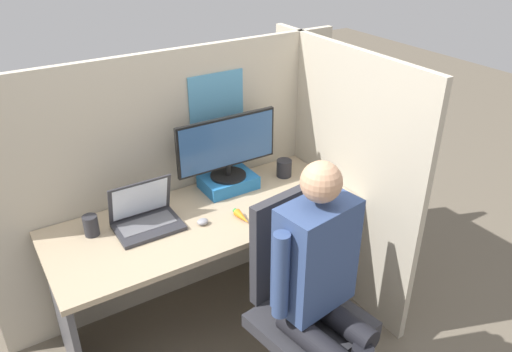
{
  "coord_description": "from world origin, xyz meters",
  "views": [
    {
      "loc": [
        -0.94,
        -1.68,
        2.16
      ],
      "look_at": [
        0.21,
        0.16,
        0.98
      ],
      "focal_mm": 35.0,
      "sensor_mm": 36.0,
      "label": 1
    }
  ],
  "objects_px": {
    "carrot_toy": "(242,217)",
    "office_chair": "(301,297)",
    "stapler": "(314,177)",
    "pen_cup": "(91,226)",
    "monitor": "(227,146)",
    "paper_box": "(228,182)",
    "person": "(322,283)",
    "laptop": "(146,218)",
    "coffee_mug": "(284,168)"
  },
  "relations": [
    {
      "from": "stapler",
      "to": "office_chair",
      "type": "bearing_deg",
      "value": -131.47
    },
    {
      "from": "laptop",
      "to": "stapler",
      "type": "height_order",
      "value": "laptop"
    },
    {
      "from": "office_chair",
      "to": "pen_cup",
      "type": "bearing_deg",
      "value": 135.26
    },
    {
      "from": "carrot_toy",
      "to": "person",
      "type": "relative_size",
      "value": 0.11
    },
    {
      "from": "laptop",
      "to": "coffee_mug",
      "type": "xyz_separation_m",
      "value": [
        0.9,
        0.07,
        0.0
      ]
    },
    {
      "from": "person",
      "to": "office_chair",
      "type": "bearing_deg",
      "value": 81.63
    },
    {
      "from": "paper_box",
      "to": "pen_cup",
      "type": "height_order",
      "value": "pen_cup"
    },
    {
      "from": "monitor",
      "to": "pen_cup",
      "type": "bearing_deg",
      "value": -176.31
    },
    {
      "from": "carrot_toy",
      "to": "office_chair",
      "type": "distance_m",
      "value": 0.51
    },
    {
      "from": "laptop",
      "to": "carrot_toy",
      "type": "xyz_separation_m",
      "value": [
        0.44,
        -0.22,
        -0.03
      ]
    },
    {
      "from": "paper_box",
      "to": "office_chair",
      "type": "distance_m",
      "value": 0.83
    },
    {
      "from": "laptop",
      "to": "pen_cup",
      "type": "xyz_separation_m",
      "value": [
        -0.26,
        0.07,
        0.01
      ]
    },
    {
      "from": "carrot_toy",
      "to": "person",
      "type": "distance_m",
      "value": 0.62
    },
    {
      "from": "stapler",
      "to": "carrot_toy",
      "type": "distance_m",
      "value": 0.6
    },
    {
      "from": "carrot_toy",
      "to": "stapler",
      "type": "bearing_deg",
      "value": 13.7
    },
    {
      "from": "stapler",
      "to": "pen_cup",
      "type": "distance_m",
      "value": 1.28
    },
    {
      "from": "paper_box",
      "to": "monitor",
      "type": "height_order",
      "value": "monitor"
    },
    {
      "from": "stapler",
      "to": "monitor",
      "type": "bearing_deg",
      "value": 157.38
    },
    {
      "from": "stapler",
      "to": "person",
      "type": "bearing_deg",
      "value": -125.86
    },
    {
      "from": "pen_cup",
      "to": "person",
      "type": "bearing_deg",
      "value": -51.45
    },
    {
      "from": "paper_box",
      "to": "person",
      "type": "distance_m",
      "value": 0.96
    },
    {
      "from": "person",
      "to": "pen_cup",
      "type": "bearing_deg",
      "value": 128.55
    },
    {
      "from": "paper_box",
      "to": "laptop",
      "type": "xyz_separation_m",
      "value": [
        -0.54,
        -0.12,
        0.01
      ]
    },
    {
      "from": "laptop",
      "to": "office_chair",
      "type": "bearing_deg",
      "value": -53.68
    },
    {
      "from": "carrot_toy",
      "to": "office_chair",
      "type": "xyz_separation_m",
      "value": [
        0.05,
        -0.45,
        -0.22
      ]
    },
    {
      "from": "person",
      "to": "coffee_mug",
      "type": "xyz_separation_m",
      "value": [
        0.43,
        0.91,
        0.03
      ]
    },
    {
      "from": "coffee_mug",
      "to": "pen_cup",
      "type": "relative_size",
      "value": 0.97
    },
    {
      "from": "carrot_toy",
      "to": "coffee_mug",
      "type": "xyz_separation_m",
      "value": [
        0.46,
        0.29,
        0.03
      ]
    },
    {
      "from": "paper_box",
      "to": "coffee_mug",
      "type": "xyz_separation_m",
      "value": [
        0.35,
        -0.05,
        0.01
      ]
    },
    {
      "from": "paper_box",
      "to": "person",
      "type": "xyz_separation_m",
      "value": [
        -0.08,
        -0.96,
        -0.02
      ]
    },
    {
      "from": "office_chair",
      "to": "pen_cup",
      "type": "distance_m",
      "value": 1.08
    },
    {
      "from": "monitor",
      "to": "office_chair",
      "type": "relative_size",
      "value": 0.59
    },
    {
      "from": "paper_box",
      "to": "office_chair",
      "type": "xyz_separation_m",
      "value": [
        -0.05,
        -0.79,
        -0.24
      ]
    },
    {
      "from": "office_chair",
      "to": "pen_cup",
      "type": "xyz_separation_m",
      "value": [
        -0.75,
        0.74,
        0.25
      ]
    },
    {
      "from": "office_chair",
      "to": "laptop",
      "type": "bearing_deg",
      "value": 126.32
    },
    {
      "from": "monitor",
      "to": "carrot_toy",
      "type": "bearing_deg",
      "value": -107.53
    },
    {
      "from": "office_chair",
      "to": "person",
      "type": "relative_size",
      "value": 0.79
    },
    {
      "from": "laptop",
      "to": "pen_cup",
      "type": "distance_m",
      "value": 0.27
    },
    {
      "from": "person",
      "to": "pen_cup",
      "type": "height_order",
      "value": "person"
    },
    {
      "from": "paper_box",
      "to": "monitor",
      "type": "relative_size",
      "value": 0.5
    },
    {
      "from": "carrot_toy",
      "to": "office_chair",
      "type": "height_order",
      "value": "office_chair"
    },
    {
      "from": "person",
      "to": "monitor",
      "type": "bearing_deg",
      "value": 85.41
    },
    {
      "from": "monitor",
      "to": "coffee_mug",
      "type": "xyz_separation_m",
      "value": [
        0.35,
        -0.05,
        -0.21
      ]
    },
    {
      "from": "coffee_mug",
      "to": "paper_box",
      "type": "bearing_deg",
      "value": 172.02
    },
    {
      "from": "paper_box",
      "to": "laptop",
      "type": "distance_m",
      "value": 0.56
    },
    {
      "from": "monitor",
      "to": "stapler",
      "type": "bearing_deg",
      "value": -22.62
    },
    {
      "from": "laptop",
      "to": "office_chair",
      "type": "height_order",
      "value": "office_chair"
    },
    {
      "from": "person",
      "to": "pen_cup",
      "type": "xyz_separation_m",
      "value": [
        -0.72,
        0.91,
        0.03
      ]
    },
    {
      "from": "monitor",
      "to": "pen_cup",
      "type": "xyz_separation_m",
      "value": [
        -0.8,
        -0.05,
        -0.21
      ]
    },
    {
      "from": "laptop",
      "to": "office_chair",
      "type": "distance_m",
      "value": 0.87
    }
  ]
}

